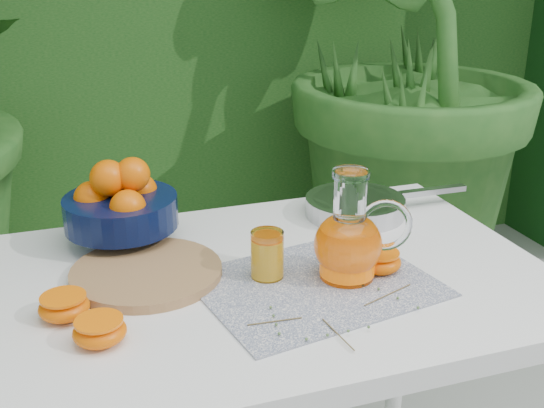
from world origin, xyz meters
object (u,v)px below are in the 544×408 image
object	(u,v)px
fruit_bowl	(120,204)
saute_pan	(357,205)
white_table	(275,312)
cutting_board	(147,273)
juice_pitcher	(350,241)

from	to	relation	value
fruit_bowl	saute_pan	distance (m)	0.52
saute_pan	white_table	bearing A→B (deg)	-141.23
cutting_board	juice_pitcher	world-z (taller)	juice_pitcher
fruit_bowl	juice_pitcher	size ratio (longest dim) A/B	1.27
juice_pitcher	white_table	bearing A→B (deg)	152.61
white_table	fruit_bowl	xyz separation A→B (m)	(-0.25, 0.23, 0.16)
white_table	saute_pan	xyz separation A→B (m)	(0.26, 0.21, 0.10)
cutting_board	juice_pitcher	size ratio (longest dim) A/B	1.36
white_table	saute_pan	bearing A→B (deg)	38.77
cutting_board	juice_pitcher	xyz separation A→B (m)	(0.35, -0.12, 0.07)
fruit_bowl	juice_pitcher	xyz separation A→B (m)	(0.37, -0.29, -0.01)
white_table	saute_pan	size ratio (longest dim) A/B	2.57
white_table	fruit_bowl	world-z (taller)	fruit_bowl
cutting_board	fruit_bowl	distance (m)	0.19
cutting_board	fruit_bowl	world-z (taller)	fruit_bowl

